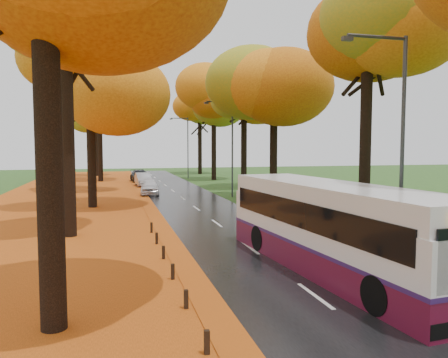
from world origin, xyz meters
name	(u,v)px	position (x,y,z in m)	size (l,w,h in m)	color
road	(194,207)	(0.00, 25.00, 0.02)	(6.50, 90.00, 0.04)	black
centre_line	(194,206)	(0.00, 25.00, 0.04)	(0.12, 90.00, 0.01)	silver
leaf_verge	(58,211)	(-9.00, 25.00, 0.01)	(12.00, 90.00, 0.02)	#85360C
leaf_drift	(150,208)	(-3.05, 25.00, 0.04)	(0.90, 90.00, 0.01)	#D55D15
trees_left	(86,70)	(-7.18, 27.06, 9.53)	(9.20, 74.00, 13.88)	black
trees_right	(280,76)	(7.19, 26.91, 9.69)	(9.30, 74.20, 13.96)	black
bollard_row	(195,318)	(-3.70, 4.70, 0.26)	(0.11, 23.51, 0.52)	black
streetlamp_near	(396,133)	(3.95, 8.00, 4.71)	(2.45, 0.18, 8.00)	#333538
streetlamp_mid	(229,141)	(3.95, 30.00, 4.71)	(2.45, 0.18, 8.00)	#333538
streetlamp_far	(186,143)	(3.95, 52.00, 4.71)	(2.45, 0.18, 8.00)	#333538
bus	(332,225)	(1.68, 8.20, 1.59)	(3.60, 11.45, 2.97)	#540D24
car_white	(150,187)	(-2.35, 33.41, 0.72)	(1.60, 3.99, 1.36)	silver
car_silver	(143,179)	(-2.35, 41.86, 0.73)	(1.47, 4.21, 1.39)	#A9ABB1
car_dark	(140,176)	(-2.35, 47.56, 0.73)	(1.93, 4.75, 1.38)	black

